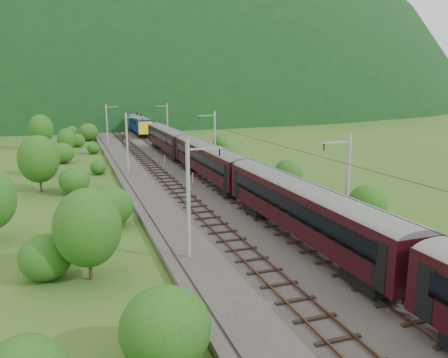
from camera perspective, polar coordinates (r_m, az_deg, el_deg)
name	(u,v)px	position (r m, az deg, el deg)	size (l,w,h in m)	color
ground	(272,250)	(32.45, 6.23, -9.21)	(600.00, 600.00, 0.00)	#35561A
railbed	(226,212)	(41.15, 0.21, -4.30)	(14.00, 220.00, 0.30)	#38332D
track_left	(201,212)	(40.38, -3.01, -4.32)	(2.40, 220.00, 0.27)	brown
track_right	(249,207)	(41.93, 3.31, -3.70)	(2.40, 220.00, 0.27)	brown
catenary_left	(128,141)	(60.07, -12.48, 4.82)	(2.54, 192.28, 8.00)	gray
catenary_right	(214,138)	(62.71, -1.28, 5.39)	(2.54, 192.28, 8.00)	gray
overhead_wires	(226,138)	(39.77, 0.22, 5.35)	(4.83, 198.00, 0.03)	black
mountain_main	(91,106)	(287.75, -16.99, 9.13)	(504.00, 360.00, 244.00)	black
train	(308,202)	(31.74, 10.94, -3.03)	(3.03, 168.29, 5.28)	black
hazard_post_near	(165,160)	(65.63, -7.77, 2.50)	(0.15, 0.15, 1.41)	red
hazard_post_far	(193,178)	(52.38, -4.09, 0.13)	(0.14, 0.14, 1.33)	red
signal	(122,138)	(89.66, -13.13, 5.27)	(0.27, 0.27, 2.40)	black
vegetation_left	(57,174)	(49.55, -20.94, 0.66)	(14.11, 146.53, 6.58)	#234E15
vegetation_right	(342,196)	(43.55, 15.20, -2.14)	(6.14, 110.98, 3.13)	#234E15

